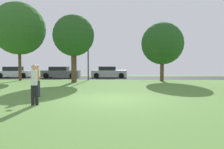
{
  "coord_description": "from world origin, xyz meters",
  "views": [
    {
      "loc": [
        0.33,
        -10.21,
        1.74
      ],
      "look_at": [
        0.0,
        2.16,
        1.11
      ],
      "focal_mm": 33.38,
      "sensor_mm": 36.0,
      "label": 1
    }
  ],
  "objects_px": {
    "parked_car_silver": "(109,72)",
    "parked_car_grey": "(61,73)",
    "birch_tree_lone": "(74,36)",
    "frisbee_disc": "(36,71)",
    "parked_car_white": "(15,73)",
    "maple_tree_far": "(19,29)",
    "person_thrower": "(34,83)",
    "person_catcher": "(37,79)",
    "street_lamp_post": "(88,59)",
    "oak_tree_left": "(162,44)"
  },
  "relations": [
    {
      "from": "parked_car_silver",
      "to": "parked_car_grey",
      "type": "bearing_deg",
      "value": -175.21
    },
    {
      "from": "birch_tree_lone",
      "to": "frisbee_disc",
      "type": "xyz_separation_m",
      "value": [
        0.17,
        -9.58,
        -2.94
      ]
    },
    {
      "from": "parked_car_white",
      "to": "birch_tree_lone",
      "type": "bearing_deg",
      "value": -36.54
    },
    {
      "from": "parked_car_white",
      "to": "parked_car_grey",
      "type": "relative_size",
      "value": 0.91
    },
    {
      "from": "maple_tree_far",
      "to": "person_thrower",
      "type": "height_order",
      "value": "maple_tree_far"
    },
    {
      "from": "frisbee_disc",
      "to": "parked_car_white",
      "type": "relative_size",
      "value": 0.09
    },
    {
      "from": "person_thrower",
      "to": "parked_car_grey",
      "type": "relative_size",
      "value": 0.38
    },
    {
      "from": "person_catcher",
      "to": "maple_tree_far",
      "type": "bearing_deg",
      "value": -169.82
    },
    {
      "from": "birch_tree_lone",
      "to": "parked_car_grey",
      "type": "height_order",
      "value": "birch_tree_lone"
    },
    {
      "from": "street_lamp_post",
      "to": "birch_tree_lone",
      "type": "bearing_deg",
      "value": -107.95
    },
    {
      "from": "person_thrower",
      "to": "parked_car_silver",
      "type": "height_order",
      "value": "person_thrower"
    },
    {
      "from": "street_lamp_post",
      "to": "frisbee_disc",
      "type": "bearing_deg",
      "value": -93.52
    },
    {
      "from": "birch_tree_lone",
      "to": "person_thrower",
      "type": "bearing_deg",
      "value": -86.73
    },
    {
      "from": "birch_tree_lone",
      "to": "parked_car_white",
      "type": "bearing_deg",
      "value": 143.46
    },
    {
      "from": "frisbee_disc",
      "to": "parked_car_grey",
      "type": "height_order",
      "value": "frisbee_disc"
    },
    {
      "from": "person_catcher",
      "to": "parked_car_white",
      "type": "relative_size",
      "value": 0.41
    },
    {
      "from": "oak_tree_left",
      "to": "parked_car_silver",
      "type": "height_order",
      "value": "oak_tree_left"
    },
    {
      "from": "parked_car_silver",
      "to": "parked_car_white",
      "type": "bearing_deg",
      "value": -178.97
    },
    {
      "from": "oak_tree_left",
      "to": "parked_car_silver",
      "type": "distance_m",
      "value": 8.25
    },
    {
      "from": "person_thrower",
      "to": "street_lamp_post",
      "type": "relative_size",
      "value": 0.38
    },
    {
      "from": "oak_tree_left",
      "to": "parked_car_grey",
      "type": "relative_size",
      "value": 1.29
    },
    {
      "from": "maple_tree_far",
      "to": "parked_car_white",
      "type": "height_order",
      "value": "maple_tree_far"
    },
    {
      "from": "oak_tree_left",
      "to": "maple_tree_far",
      "type": "distance_m",
      "value": 14.85
    },
    {
      "from": "person_catcher",
      "to": "parked_car_silver",
      "type": "height_order",
      "value": "person_catcher"
    },
    {
      "from": "oak_tree_left",
      "to": "maple_tree_far",
      "type": "xyz_separation_m",
      "value": [
        -14.76,
        0.22,
        1.6
      ]
    },
    {
      "from": "person_catcher",
      "to": "parked_car_white",
      "type": "xyz_separation_m",
      "value": [
        -8.92,
        15.38,
        -0.32
      ]
    },
    {
      "from": "parked_car_white",
      "to": "frisbee_disc",
      "type": "bearing_deg",
      "value": -60.46
    },
    {
      "from": "oak_tree_left",
      "to": "person_thrower",
      "type": "distance_m",
      "value": 15.27
    },
    {
      "from": "person_thrower",
      "to": "maple_tree_far",
      "type": "bearing_deg",
      "value": 8.54
    },
    {
      "from": "birch_tree_lone",
      "to": "parked_car_grey",
      "type": "xyz_separation_m",
      "value": [
        -3.03,
        6.43,
        -3.71
      ]
    },
    {
      "from": "oak_tree_left",
      "to": "parked_car_white",
      "type": "relative_size",
      "value": 1.42
    },
    {
      "from": "oak_tree_left",
      "to": "person_catcher",
      "type": "xyz_separation_m",
      "value": [
        -8.79,
        -10.45,
        -2.84
      ]
    },
    {
      "from": "parked_car_white",
      "to": "street_lamp_post",
      "type": "distance_m",
      "value": 10.83
    },
    {
      "from": "parked_car_grey",
      "to": "person_thrower",
      "type": "bearing_deg",
      "value": -78.08
    },
    {
      "from": "person_thrower",
      "to": "street_lamp_post",
      "type": "xyz_separation_m",
      "value": [
        0.32,
        13.79,
        1.29
      ]
    },
    {
      "from": "birch_tree_lone",
      "to": "street_lamp_post",
      "type": "relative_size",
      "value": 1.41
    },
    {
      "from": "birch_tree_lone",
      "to": "person_thrower",
      "type": "xyz_separation_m",
      "value": [
        0.62,
        -10.88,
        -3.41
      ]
    },
    {
      "from": "oak_tree_left",
      "to": "parked_car_white",
      "type": "distance_m",
      "value": 18.65
    },
    {
      "from": "person_thrower",
      "to": "parked_car_white",
      "type": "relative_size",
      "value": 0.41
    },
    {
      "from": "parked_car_grey",
      "to": "person_catcher",
      "type": "bearing_deg",
      "value": -79.17
    },
    {
      "from": "oak_tree_left",
      "to": "maple_tree_far",
      "type": "height_order",
      "value": "maple_tree_far"
    },
    {
      "from": "maple_tree_far",
      "to": "street_lamp_post",
      "type": "distance_m",
      "value": 7.78
    },
    {
      "from": "oak_tree_left",
      "to": "parked_car_grey",
      "type": "xyz_separation_m",
      "value": [
        -11.68,
        4.63,
        -3.14
      ]
    },
    {
      "from": "birch_tree_lone",
      "to": "street_lamp_post",
      "type": "xyz_separation_m",
      "value": [
        0.94,
        2.9,
        -2.12
      ]
    },
    {
      "from": "person_thrower",
      "to": "parked_car_grey",
      "type": "bearing_deg",
      "value": -7.13
    },
    {
      "from": "person_thrower",
      "to": "parked_car_grey",
      "type": "height_order",
      "value": "person_thrower"
    },
    {
      "from": "maple_tree_far",
      "to": "frisbee_disc",
      "type": "distance_m",
      "value": 13.78
    },
    {
      "from": "person_catcher",
      "to": "parked_car_grey",
      "type": "xyz_separation_m",
      "value": [
        -2.89,
        15.09,
        -0.3
      ]
    },
    {
      "from": "oak_tree_left",
      "to": "parked_car_grey",
      "type": "distance_m",
      "value": 12.95
    },
    {
      "from": "birch_tree_lone",
      "to": "street_lamp_post",
      "type": "bearing_deg",
      "value": 72.05
    }
  ]
}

